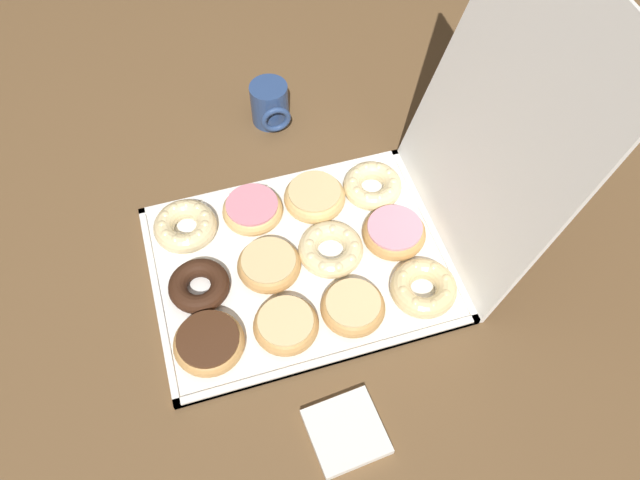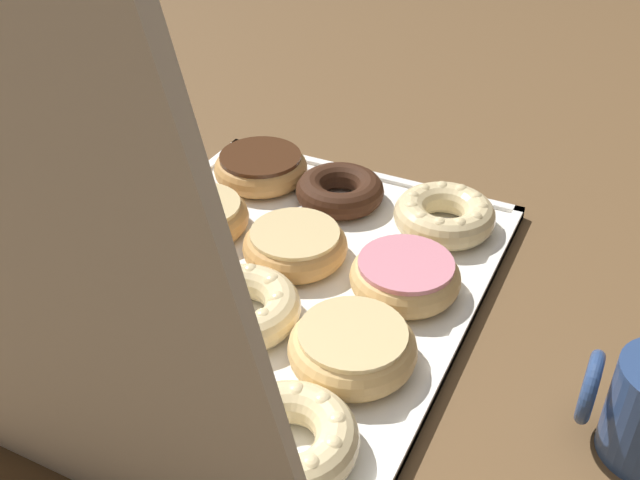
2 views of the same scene
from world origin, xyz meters
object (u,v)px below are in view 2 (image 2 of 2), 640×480
object	(u,v)px
cruller_donut_11	(47,351)
napkin_stack	(48,211)
glazed_ring_donut_4	(294,244)
cruller_donut_7	(236,305)
donut_box	(271,291)
chocolate_cake_ring_donut_1	(340,191)
glazed_ring_donut_6	(352,347)
cruller_donut_0	(444,214)
glazed_ring_donut_8	(136,272)
pink_frosted_donut_10	(161,387)
pink_frosted_donut_3	(405,276)
cruller_donut_9	(288,438)
glazed_ring_donut_5	(200,216)
chocolate_frosted_donut_2	(261,167)

from	to	relation	value
cruller_donut_11	napkin_stack	bearing A→B (deg)	-46.49
glazed_ring_donut_4	cruller_donut_7	xyz separation A→B (m)	(0.00, 0.12, 0.00)
cruller_donut_11	donut_box	bearing A→B (deg)	-123.23
chocolate_cake_ring_donut_1	glazed_ring_donut_6	xyz separation A→B (m)	(-0.13, 0.25, 0.00)
cruller_donut_0	glazed_ring_donut_8	distance (m)	0.35
donut_box	pink_frosted_donut_10	xyz separation A→B (m)	(0.00, 0.18, 0.03)
pink_frosted_donut_10	pink_frosted_donut_3	bearing A→B (deg)	-119.09
cruller_donut_9	cruller_donut_7	bearing A→B (deg)	-44.77
glazed_ring_donut_8	glazed_ring_donut_4	bearing A→B (deg)	-136.74
cruller_donut_0	glazed_ring_donut_5	bearing A→B (deg)	26.72
cruller_donut_9	cruller_donut_11	bearing A→B (deg)	2.05
pink_frosted_donut_3	glazed_ring_donut_4	size ratio (longest dim) A/B	1.00
cruller_donut_7	glazed_ring_donut_4	bearing A→B (deg)	-91.54
chocolate_frosted_donut_2	cruller_donut_9	distance (m)	0.44
glazed_ring_donut_4	chocolate_frosted_donut_2	bearing A→B (deg)	-48.56
pink_frosted_donut_10	cruller_donut_0	bearing A→B (deg)	-109.79
cruller_donut_0	glazed_ring_donut_8	world-z (taller)	same
donut_box	cruller_donut_7	world-z (taller)	cruller_donut_7
cruller_donut_7	cruller_donut_9	world-z (taller)	same
pink_frosted_donut_3	glazed_ring_donut_8	distance (m)	0.28
cruller_donut_7	cruller_donut_0	bearing A→B (deg)	-118.41
chocolate_cake_ring_donut_1	glazed_ring_donut_5	distance (m)	0.17
donut_box	glazed_ring_donut_4	size ratio (longest dim) A/B	4.61
napkin_stack	cruller_donut_11	bearing A→B (deg)	133.51
pink_frosted_donut_3	napkin_stack	xyz separation A→B (m)	(0.44, 0.04, -0.02)
donut_box	chocolate_cake_ring_donut_1	distance (m)	0.19
chocolate_frosted_donut_2	pink_frosted_donut_3	distance (m)	0.28
glazed_ring_donut_4	pink_frosted_donut_10	distance (m)	0.24
cruller_donut_7	donut_box	bearing A→B (deg)	-94.68
cruller_donut_0	chocolate_cake_ring_donut_1	xyz separation A→B (m)	(0.13, 0.00, -0.00)
chocolate_cake_ring_donut_1	cruller_donut_7	distance (m)	0.24
cruller_donut_9	cruller_donut_11	distance (m)	0.24
donut_box	pink_frosted_donut_3	size ratio (longest dim) A/B	4.62
glazed_ring_donut_4	cruller_donut_9	size ratio (longest dim) A/B	1.00
donut_box	napkin_stack	world-z (taller)	same
glazed_ring_donut_4	glazed_ring_donut_5	size ratio (longest dim) A/B	1.03
chocolate_cake_ring_donut_1	chocolate_frosted_donut_2	size ratio (longest dim) A/B	0.90
cruller_donut_0	napkin_stack	size ratio (longest dim) A/B	1.05
chocolate_cake_ring_donut_1	cruller_donut_11	xyz separation A→B (m)	(0.12, 0.37, 0.00)
glazed_ring_donut_6	cruller_donut_9	size ratio (longest dim) A/B	1.04
cruller_donut_9	glazed_ring_donut_4	bearing A→B (deg)	-63.21
glazed_ring_donut_4	glazed_ring_donut_6	size ratio (longest dim) A/B	0.97
chocolate_cake_ring_donut_1	glazed_ring_donut_5	size ratio (longest dim) A/B	0.97
cruller_donut_0	pink_frosted_donut_10	bearing A→B (deg)	70.21
cruller_donut_9	glazed_ring_donut_5	bearing A→B (deg)	-44.69
glazed_ring_donut_8	cruller_donut_7	bearing A→B (deg)	-179.70
donut_box	glazed_ring_donut_4	bearing A→B (deg)	-88.23
glazed_ring_donut_4	pink_frosted_donut_10	xyz separation A→B (m)	(0.00, 0.24, 0.00)
napkin_stack	cruller_donut_7	bearing A→B (deg)	166.75
chocolate_frosted_donut_2	napkin_stack	distance (m)	0.27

